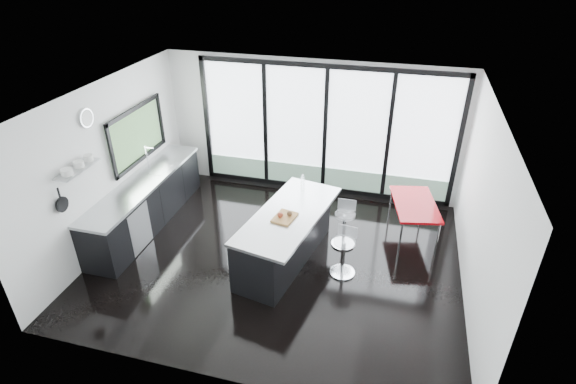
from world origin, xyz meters
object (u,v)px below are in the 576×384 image
(island, at_px, (285,236))
(bar_stool_far, at_px, (344,229))
(bar_stool_near, at_px, (343,257))
(red_table, at_px, (412,219))

(island, xyz_separation_m, bar_stool_far, (0.90, 0.66, -0.15))
(bar_stool_far, bearing_deg, bar_stool_near, -80.88)
(island, relative_size, bar_stool_far, 3.69)
(bar_stool_near, relative_size, red_table, 0.52)
(bar_stool_near, distance_m, red_table, 1.75)
(bar_stool_near, xyz_separation_m, bar_stool_far, (-0.11, 0.78, 0.01))
(bar_stool_far, xyz_separation_m, red_table, (1.15, 0.63, 0.01))
(island, relative_size, red_table, 1.93)
(bar_stool_near, height_order, red_table, red_table)
(island, height_order, bar_stool_near, island)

